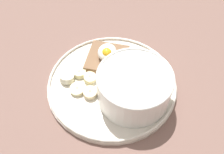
# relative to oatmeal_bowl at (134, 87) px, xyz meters

# --- Properties ---
(ground_plane) EXTENTS (1.20, 1.20, 0.02)m
(ground_plane) POSITION_rel_oatmeal_bowl_xyz_m (-0.02, -0.05, -0.06)
(ground_plane) COLOR #785950
(ground_plane) RESTS_ON ground
(plate) EXTENTS (0.28, 0.28, 0.02)m
(plate) POSITION_rel_oatmeal_bowl_xyz_m (-0.02, -0.05, -0.04)
(plate) COLOR silver
(plate) RESTS_ON ground_plane
(oatmeal_bowl) EXTENTS (0.15, 0.15, 0.07)m
(oatmeal_bowl) POSITION_rel_oatmeal_bowl_xyz_m (0.00, 0.00, 0.00)
(oatmeal_bowl) COLOR white
(oatmeal_bowl) RESTS_ON plate
(toast_slice) EXTENTS (0.10, 0.10, 0.01)m
(toast_slice) POSITION_rel_oatmeal_bowl_xyz_m (-0.08, -0.08, -0.03)
(toast_slice) COLOR #826043
(toast_slice) RESTS_ON plate
(poached_egg) EXTENTS (0.07, 0.04, 0.03)m
(poached_egg) POSITION_rel_oatmeal_bowl_xyz_m (-0.08, -0.08, -0.01)
(poached_egg) COLOR white
(poached_egg) RESTS_ON toast_slice
(banana_slice_front) EXTENTS (0.03, 0.03, 0.01)m
(banana_slice_front) POSITION_rel_oatmeal_bowl_xyz_m (-0.02, -0.13, -0.03)
(banana_slice_front) COLOR beige
(banana_slice_front) RESTS_ON plate
(banana_slice_left) EXTENTS (0.03, 0.03, 0.02)m
(banana_slice_left) POSITION_rel_oatmeal_bowl_xyz_m (0.00, -0.15, -0.03)
(banana_slice_left) COLOR #EEE8C7
(banana_slice_left) RESTS_ON plate
(banana_slice_back) EXTENTS (0.04, 0.04, 0.02)m
(banana_slice_back) POSITION_rel_oatmeal_bowl_xyz_m (0.02, -0.09, -0.03)
(banana_slice_back) COLOR beige
(banana_slice_back) RESTS_ON plate
(banana_slice_right) EXTENTS (0.04, 0.04, 0.01)m
(banana_slice_right) POSITION_rel_oatmeal_bowl_xyz_m (0.02, -0.12, -0.03)
(banana_slice_right) COLOR beige
(banana_slice_right) RESTS_ON plate
(banana_slice_inner) EXTENTS (0.04, 0.04, 0.02)m
(banana_slice_inner) POSITION_rel_oatmeal_bowl_xyz_m (-0.01, -0.10, -0.03)
(banana_slice_inner) COLOR beige
(banana_slice_inner) RESTS_ON plate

